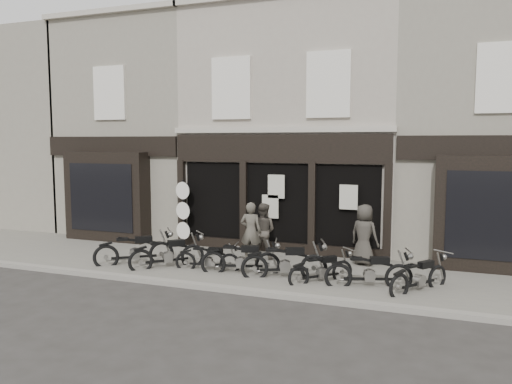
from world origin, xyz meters
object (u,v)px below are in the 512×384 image
(motorcycle_3, at_px, (241,262))
(man_centre, at_px, (263,231))
(man_left, at_px, (251,232))
(motorcycle_2, at_px, (208,261))
(motorcycle_1, at_px, (168,256))
(motorcycle_7, at_px, (420,279))
(motorcycle_5, at_px, (322,272))
(man_right, at_px, (364,235))
(motorcycle_6, at_px, (370,274))
(motorcycle_4, at_px, (285,265))
(advert_sign_post, at_px, (183,216))
(motorcycle_0, at_px, (135,253))

(motorcycle_3, bearing_deg, man_centre, 74.80)
(man_left, bearing_deg, motorcycle_2, 56.71)
(motorcycle_3, xyz_separation_m, man_left, (-0.24, 1.35, 0.59))
(motorcycle_1, distance_m, motorcycle_7, 6.82)
(motorcycle_5, bearing_deg, man_right, 25.72)
(motorcycle_3, bearing_deg, motorcycle_6, -17.13)
(motorcycle_4, distance_m, motorcycle_6, 2.20)
(motorcycle_1, height_order, man_left, man_left)
(motorcycle_2, relative_size, motorcycle_4, 0.86)
(motorcycle_2, bearing_deg, advert_sign_post, 120.23)
(motorcycle_6, distance_m, man_right, 2.25)
(motorcycle_0, distance_m, motorcycle_6, 6.74)
(man_right, bearing_deg, motorcycle_2, 49.58)
(motorcycle_0, bearing_deg, motorcycle_4, -35.60)
(motorcycle_0, xyz_separation_m, motorcycle_4, (4.54, 0.14, -0.00))
(motorcycle_7, bearing_deg, motorcycle_1, 127.24)
(man_left, bearing_deg, man_right, -172.28)
(motorcycle_4, distance_m, motorcycle_5, 0.99)
(man_centre, bearing_deg, man_left, 61.95)
(motorcycle_2, xyz_separation_m, motorcycle_5, (3.24, -0.07, 0.00))
(motorcycle_2, bearing_deg, motorcycle_4, -11.24)
(advert_sign_post, bearing_deg, man_left, -8.08)
(motorcycle_1, bearing_deg, motorcycle_3, -42.00)
(motorcycle_2, relative_size, motorcycle_6, 0.89)
(man_left, distance_m, advert_sign_post, 3.03)
(motorcycle_3, xyz_separation_m, motorcycle_7, (4.62, -0.02, -0.03))
(advert_sign_post, bearing_deg, motorcycle_7, -5.22)
(motorcycle_4, bearing_deg, motorcycle_2, 158.07)
(motorcycle_4, relative_size, motorcycle_6, 1.03)
(motorcycle_6, bearing_deg, man_centre, 133.65)
(motorcycle_6, xyz_separation_m, motorcycle_7, (1.17, 0.07, -0.03))
(motorcycle_2, bearing_deg, man_left, 50.18)
(motorcycle_2, distance_m, motorcycle_7, 5.61)
(motorcycle_1, relative_size, motorcycle_6, 0.83)
(motorcycle_5, height_order, man_right, man_right)
(motorcycle_1, xyz_separation_m, motorcycle_6, (5.65, 0.04, -0.01))
(motorcycle_0, relative_size, advert_sign_post, 0.82)
(man_centre, bearing_deg, motorcycle_0, 30.78)
(motorcycle_6, relative_size, man_right, 1.19)
(motorcycle_3, height_order, man_left, man_left)
(motorcycle_2, bearing_deg, man_centre, 50.37)
(motorcycle_4, height_order, motorcycle_7, motorcycle_4)
(motorcycle_7, distance_m, man_centre, 5.00)
(motorcycle_6, distance_m, motorcycle_7, 1.17)
(motorcycle_5, distance_m, motorcycle_7, 2.38)
(motorcycle_2, distance_m, motorcycle_5, 3.24)
(motorcycle_4, height_order, motorcycle_6, motorcycle_4)
(motorcycle_7, bearing_deg, motorcycle_5, 127.54)
(motorcycle_5, relative_size, advert_sign_post, 0.62)
(motorcycle_4, bearing_deg, motorcycle_6, -23.21)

